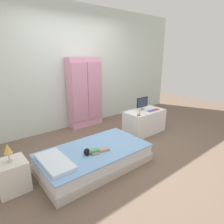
# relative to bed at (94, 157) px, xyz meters

# --- Properties ---
(ground_plane) EXTENTS (10.00, 10.00, 0.02)m
(ground_plane) POSITION_rel_bed_xyz_m (0.70, 0.20, -0.15)
(ground_plane) COLOR brown
(back_wall) EXTENTS (6.40, 0.05, 2.70)m
(back_wall) POSITION_rel_bed_xyz_m (0.70, 1.78, 1.21)
(back_wall) COLOR silver
(back_wall) RESTS_ON ground_plane
(bed) EXTENTS (1.64, 0.92, 0.28)m
(bed) POSITION_rel_bed_xyz_m (0.00, 0.00, 0.00)
(bed) COLOR beige
(bed) RESTS_ON ground_plane
(pillow) EXTENTS (0.32, 0.66, 0.05)m
(pillow) POSITION_rel_bed_xyz_m (-0.62, -0.00, 0.17)
(pillow) COLOR silver
(pillow) RESTS_ON bed
(doll) EXTENTS (0.39, 0.16, 0.10)m
(doll) POSITION_rel_bed_xyz_m (-0.10, -0.10, 0.18)
(doll) COLOR #4CA375
(doll) RESTS_ON bed
(nightstand) EXTENTS (0.35, 0.35, 0.40)m
(nightstand) POSITION_rel_bed_xyz_m (-1.10, 0.20, 0.06)
(nightstand) COLOR silver
(nightstand) RESTS_ON ground_plane
(table_lamp) EXTENTS (0.10, 0.10, 0.24)m
(table_lamp) POSITION_rel_bed_xyz_m (-1.10, 0.20, 0.42)
(table_lamp) COLOR #B7B2AD
(table_lamp) RESTS_ON nightstand
(wardrobe) EXTENTS (0.80, 0.30, 1.58)m
(wardrobe) POSITION_rel_bed_xyz_m (0.84, 1.59, 0.66)
(wardrobe) COLOR #E599BC
(wardrobe) RESTS_ON ground_plane
(tv_stand) EXTENTS (0.88, 0.48, 0.49)m
(tv_stand) POSITION_rel_bed_xyz_m (1.59, 0.42, 0.11)
(tv_stand) COLOR white
(tv_stand) RESTS_ON ground_plane
(tv_monitor) EXTENTS (0.32, 0.10, 0.28)m
(tv_monitor) POSITION_rel_bed_xyz_m (1.60, 0.50, 0.51)
(tv_monitor) COLOR #99999E
(tv_monitor) RESTS_ON tv_stand
(rocking_horse_toy) EXTENTS (0.08, 0.04, 0.10)m
(rocking_horse_toy) POSITION_rel_bed_xyz_m (1.23, 0.25, 0.40)
(rocking_horse_toy) COLOR #8E6642
(rocking_horse_toy) RESTS_ON tv_stand
(book_blue) EXTENTS (0.15, 0.09, 0.01)m
(book_blue) POSITION_rel_bed_xyz_m (1.66, 0.31, 0.36)
(book_blue) COLOR blue
(book_blue) RESTS_ON tv_stand
(book_red) EXTENTS (0.15, 0.11, 0.01)m
(book_red) POSITION_rel_bed_xyz_m (1.82, 0.31, 0.36)
(book_red) COLOR #CC3838
(book_red) RESTS_ON tv_stand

